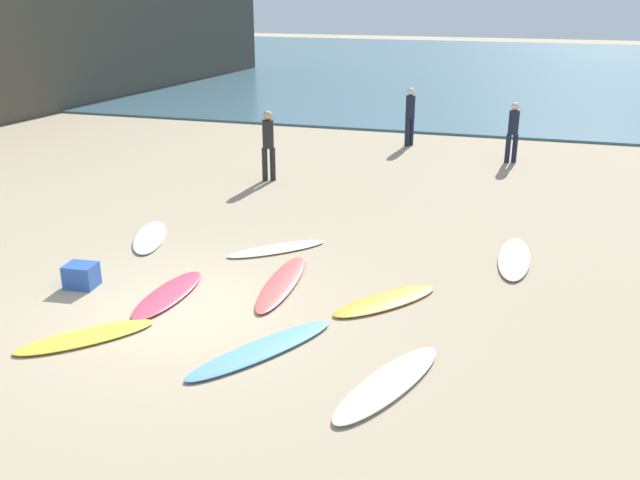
{
  "coord_description": "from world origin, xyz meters",
  "views": [
    {
      "loc": [
        4.81,
        -8.7,
        4.71
      ],
      "look_at": [
        1.35,
        2.83,
        0.3
      ],
      "focal_mm": 39.37,
      "sensor_mm": 36.0,
      "label": 1
    }
  ],
  "objects_px": {
    "surfboard_0": "(168,294)",
    "beach_cooler": "(81,276)",
    "surfboard_1": "(514,258)",
    "surfboard_6": "(86,337)",
    "surfboard_2": "(277,249)",
    "beachgoer_mid": "(513,129)",
    "surfboard_3": "(385,301)",
    "surfboard_5": "(262,349)",
    "beachgoer_far": "(268,142)",
    "surfboard_7": "(150,237)",
    "beachgoer_near": "(410,114)",
    "surfboard_8": "(282,283)",
    "surfboard_4": "(388,383)"
  },
  "relations": [
    {
      "from": "surfboard_0",
      "to": "beach_cooler",
      "type": "distance_m",
      "value": 1.56
    },
    {
      "from": "surfboard_3",
      "to": "surfboard_8",
      "type": "bearing_deg",
      "value": -146.34
    },
    {
      "from": "surfboard_6",
      "to": "surfboard_8",
      "type": "distance_m",
      "value": 3.26
    },
    {
      "from": "beachgoer_mid",
      "to": "surfboard_2",
      "type": "bearing_deg",
      "value": -137.73
    },
    {
      "from": "surfboard_1",
      "to": "beachgoer_far",
      "type": "height_order",
      "value": "beachgoer_far"
    },
    {
      "from": "beachgoer_far",
      "to": "surfboard_2",
      "type": "bearing_deg",
      "value": -93.7
    },
    {
      "from": "surfboard_3",
      "to": "surfboard_5",
      "type": "relative_size",
      "value": 0.81
    },
    {
      "from": "surfboard_2",
      "to": "beachgoer_near",
      "type": "relative_size",
      "value": 1.1
    },
    {
      "from": "surfboard_0",
      "to": "surfboard_6",
      "type": "relative_size",
      "value": 1.02
    },
    {
      "from": "surfboard_1",
      "to": "beachgoer_mid",
      "type": "distance_m",
      "value": 7.67
    },
    {
      "from": "surfboard_0",
      "to": "surfboard_7",
      "type": "height_order",
      "value": "surfboard_0"
    },
    {
      "from": "surfboard_1",
      "to": "surfboard_8",
      "type": "relative_size",
      "value": 0.91
    },
    {
      "from": "surfboard_6",
      "to": "beachgoer_far",
      "type": "xyz_separation_m",
      "value": [
        -0.51,
        8.69,
        0.96
      ]
    },
    {
      "from": "surfboard_7",
      "to": "beach_cooler",
      "type": "distance_m",
      "value": 2.39
    },
    {
      "from": "beachgoer_near",
      "to": "beachgoer_mid",
      "type": "relative_size",
      "value": 1.06
    },
    {
      "from": "beachgoer_mid",
      "to": "beachgoer_far",
      "type": "xyz_separation_m",
      "value": [
        -5.79,
        -3.74,
        0.06
      ]
    },
    {
      "from": "surfboard_2",
      "to": "beachgoer_near",
      "type": "xyz_separation_m",
      "value": [
        0.81,
        9.69,
        0.96
      ]
    },
    {
      "from": "surfboard_2",
      "to": "surfboard_7",
      "type": "bearing_deg",
      "value": -129.8
    },
    {
      "from": "surfboard_4",
      "to": "beachgoer_far",
      "type": "height_order",
      "value": "beachgoer_far"
    },
    {
      "from": "surfboard_4",
      "to": "beach_cooler",
      "type": "xyz_separation_m",
      "value": [
        -5.45,
        1.55,
        0.15
      ]
    },
    {
      "from": "surfboard_4",
      "to": "surfboard_5",
      "type": "distance_m",
      "value": 1.86
    },
    {
      "from": "surfboard_5",
      "to": "beach_cooler",
      "type": "height_order",
      "value": "beach_cooler"
    },
    {
      "from": "surfboard_0",
      "to": "surfboard_8",
      "type": "xyz_separation_m",
      "value": [
        1.59,
        0.94,
        -0.0
      ]
    },
    {
      "from": "surfboard_8",
      "to": "beach_cooler",
      "type": "distance_m",
      "value": 3.29
    },
    {
      "from": "surfboard_1",
      "to": "surfboard_7",
      "type": "xyz_separation_m",
      "value": [
        -6.9,
        -0.87,
        -0.01
      ]
    },
    {
      "from": "surfboard_0",
      "to": "beach_cooler",
      "type": "height_order",
      "value": "beach_cooler"
    },
    {
      "from": "surfboard_7",
      "to": "surfboard_6",
      "type": "bearing_deg",
      "value": 85.42
    },
    {
      "from": "surfboard_1",
      "to": "surfboard_6",
      "type": "distance_m",
      "value": 7.44
    },
    {
      "from": "surfboard_5",
      "to": "surfboard_7",
      "type": "height_order",
      "value": "surfboard_7"
    },
    {
      "from": "beach_cooler",
      "to": "beachgoer_mid",
      "type": "bearing_deg",
      "value": 59.47
    },
    {
      "from": "surfboard_3",
      "to": "surfboard_4",
      "type": "distance_m",
      "value": 2.43
    },
    {
      "from": "surfboard_2",
      "to": "beach_cooler",
      "type": "bearing_deg",
      "value": -87.34
    },
    {
      "from": "surfboard_1",
      "to": "surfboard_6",
      "type": "height_order",
      "value": "surfboard_1"
    },
    {
      "from": "surfboard_1",
      "to": "surfboard_2",
      "type": "bearing_deg",
      "value": -170.11
    },
    {
      "from": "surfboard_7",
      "to": "surfboard_1",
      "type": "bearing_deg",
      "value": 165.31
    },
    {
      "from": "surfboard_5",
      "to": "surfboard_0",
      "type": "bearing_deg",
      "value": -179.92
    },
    {
      "from": "surfboard_1",
      "to": "beachgoer_near",
      "type": "bearing_deg",
      "value": 111.22
    },
    {
      "from": "beach_cooler",
      "to": "beachgoer_far",
      "type": "bearing_deg",
      "value": 85.07
    },
    {
      "from": "surfboard_2",
      "to": "surfboard_8",
      "type": "xyz_separation_m",
      "value": [
        0.64,
        -1.5,
        0.01
      ]
    },
    {
      "from": "beach_cooler",
      "to": "surfboard_3",
      "type": "bearing_deg",
      "value": 9.48
    },
    {
      "from": "surfboard_3",
      "to": "beachgoer_far",
      "type": "relative_size",
      "value": 1.12
    },
    {
      "from": "surfboard_6",
      "to": "surfboard_8",
      "type": "xyz_separation_m",
      "value": [
        2.01,
        2.56,
        0.01
      ]
    },
    {
      "from": "surfboard_0",
      "to": "surfboard_2",
      "type": "relative_size",
      "value": 1.01
    },
    {
      "from": "surfboard_1",
      "to": "surfboard_2",
      "type": "distance_m",
      "value": 4.36
    },
    {
      "from": "surfboard_2",
      "to": "surfboard_6",
      "type": "bearing_deg",
      "value": -61.04
    },
    {
      "from": "surfboard_3",
      "to": "beachgoer_far",
      "type": "height_order",
      "value": "beachgoer_far"
    },
    {
      "from": "beachgoer_near",
      "to": "surfboard_8",
      "type": "bearing_deg",
      "value": -149.49
    },
    {
      "from": "surfboard_4",
      "to": "surfboard_7",
      "type": "relative_size",
      "value": 1.16
    },
    {
      "from": "surfboard_3",
      "to": "surfboard_6",
      "type": "xyz_separation_m",
      "value": [
        -3.8,
        -2.39,
        -0.0
      ]
    },
    {
      "from": "beachgoer_mid",
      "to": "beach_cooler",
      "type": "distance_m",
      "value": 12.63
    }
  ]
}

